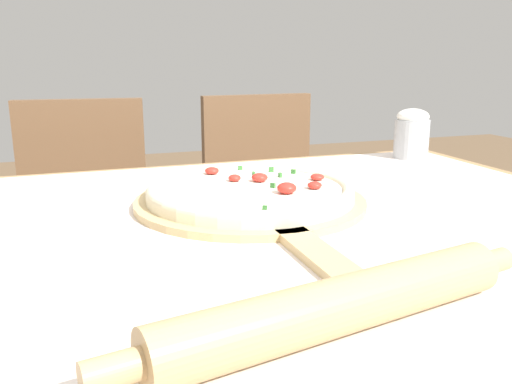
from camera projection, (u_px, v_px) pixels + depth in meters
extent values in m
cube|color=#A87F51|center=(275.00, 232.00, 0.85)|extent=(1.26, 1.00, 0.03)
cylinder|color=#A87F51|center=(407.00, 293.00, 1.53)|extent=(0.06, 0.06, 0.74)
cube|color=silver|center=(275.00, 221.00, 0.84)|extent=(1.18, 0.92, 0.00)
cylinder|color=tan|center=(250.00, 202.00, 0.92)|extent=(0.39, 0.39, 0.01)
cube|color=tan|center=(319.00, 256.00, 0.67)|extent=(0.04, 0.20, 0.01)
cylinder|color=tan|center=(360.00, 288.00, 0.58)|extent=(0.05, 0.05, 0.01)
cylinder|color=beige|center=(250.00, 194.00, 0.92)|extent=(0.35, 0.35, 0.02)
torus|color=beige|center=(250.00, 189.00, 0.92)|extent=(0.35, 0.35, 0.02)
cylinder|color=white|center=(250.00, 188.00, 0.92)|extent=(0.31, 0.31, 0.00)
ellipsoid|color=red|center=(315.00, 185.00, 0.90)|extent=(0.02, 0.02, 0.01)
ellipsoid|color=red|center=(235.00, 178.00, 0.96)|extent=(0.02, 0.02, 0.01)
ellipsoid|color=red|center=(317.00, 177.00, 0.97)|extent=(0.02, 0.02, 0.01)
ellipsoid|color=red|center=(260.00, 177.00, 0.96)|extent=(0.03, 0.03, 0.02)
ellipsoid|color=red|center=(287.00, 188.00, 0.87)|extent=(0.03, 0.03, 0.02)
ellipsoid|color=red|center=(212.00, 171.00, 1.01)|extent=(0.03, 0.03, 0.01)
cube|color=#387533|center=(293.00, 172.00, 1.02)|extent=(0.01, 0.01, 0.01)
cube|color=#387533|center=(273.00, 185.00, 0.91)|extent=(0.01, 0.01, 0.01)
cube|color=#387533|center=(265.00, 208.00, 0.78)|extent=(0.01, 0.01, 0.01)
cube|color=#387533|center=(271.00, 170.00, 1.04)|extent=(0.01, 0.01, 0.01)
cube|color=#387533|center=(254.00, 173.00, 1.01)|extent=(0.00, 0.01, 0.01)
cube|color=#387533|center=(240.00, 168.00, 1.05)|extent=(0.01, 0.00, 0.01)
cube|color=#387533|center=(280.00, 175.00, 0.99)|extent=(0.01, 0.01, 0.01)
cylinder|color=tan|center=(341.00, 305.00, 0.49)|extent=(0.38, 0.12, 0.05)
cylinder|color=tan|center=(112.00, 371.00, 0.39)|extent=(0.05, 0.03, 0.03)
cylinder|color=tan|center=(491.00, 262.00, 0.60)|extent=(0.05, 0.03, 0.03)
cube|color=brown|center=(85.00, 262.00, 1.56)|extent=(0.44, 0.44, 0.02)
cube|color=brown|center=(83.00, 171.00, 1.68)|extent=(0.38, 0.07, 0.44)
cylinder|color=brown|center=(25.00, 370.00, 1.43)|extent=(0.04, 0.04, 0.44)
cylinder|color=brown|center=(148.00, 355.00, 1.50)|extent=(0.04, 0.04, 0.44)
cylinder|color=brown|center=(42.00, 315.00, 1.73)|extent=(0.04, 0.04, 0.44)
cylinder|color=brown|center=(144.00, 305.00, 1.81)|extent=(0.04, 0.04, 0.44)
cube|color=brown|center=(277.00, 240.00, 1.75)|extent=(0.41, 0.41, 0.02)
cube|color=brown|center=(257.00, 159.00, 1.86)|extent=(0.38, 0.05, 0.44)
cylinder|color=brown|center=(248.00, 336.00, 1.61)|extent=(0.04, 0.04, 0.44)
cylinder|color=brown|center=(343.00, 318.00, 1.72)|extent=(0.04, 0.04, 0.44)
cylinder|color=brown|center=(217.00, 293.00, 1.90)|extent=(0.04, 0.04, 0.44)
cylinder|color=brown|center=(299.00, 280.00, 2.01)|extent=(0.04, 0.04, 0.44)
cylinder|color=#B2B7BC|center=(411.00, 139.00, 1.33)|extent=(0.08, 0.08, 0.09)
ellipsoid|color=white|center=(413.00, 116.00, 1.32)|extent=(0.08, 0.08, 0.04)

